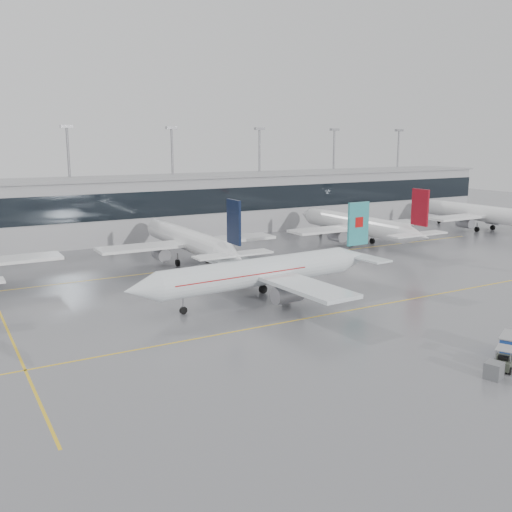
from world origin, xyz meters
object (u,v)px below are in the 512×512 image
air_canada_jet (267,271)px  baggage_cart (511,344)px  baggage_tug (504,362)px  gse_unit (494,370)px

air_canada_jet → baggage_cart: bearing=105.9°
baggage_tug → baggage_cart: baggage_cart is taller
baggage_cart → gse_unit: baggage_cart is taller
baggage_tug → gse_unit: size_ratio=2.70×
air_canada_jet → gse_unit: 30.77m
gse_unit → baggage_cart: bearing=5.8°
baggage_cart → gse_unit: bearing=177.0°
air_canada_jet → baggage_tug: air_canada_jet is taller
baggage_tug → gse_unit: (-2.47, -0.93, 0.04)m
air_canada_jet → baggage_cart: air_canada_jet is taller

